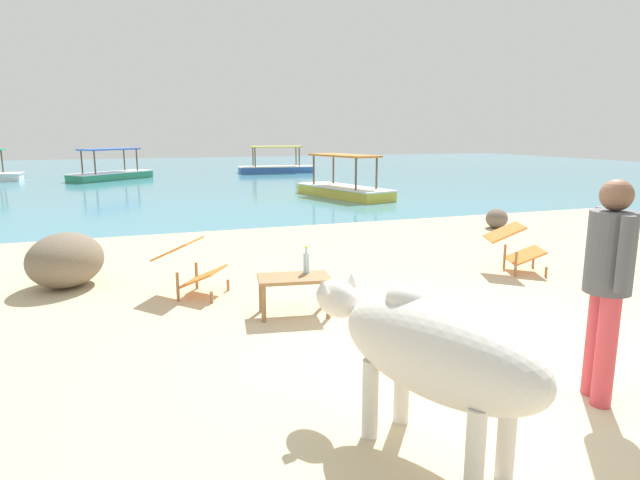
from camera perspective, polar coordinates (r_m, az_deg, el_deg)
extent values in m
cube|color=#CCB78E|center=(5.03, 15.63, -12.03)|extent=(18.00, 14.00, 0.04)
cube|color=teal|center=(25.95, -13.74, 6.57)|extent=(60.00, 36.00, 0.03)
cylinder|color=beige|center=(3.62, 5.28, -16.26)|extent=(0.11, 0.11, 0.53)
cylinder|color=beige|center=(3.81, 8.57, -14.86)|extent=(0.11, 0.11, 0.53)
cylinder|color=beige|center=(3.18, 15.94, -20.85)|extent=(0.11, 0.11, 0.53)
cylinder|color=beige|center=(3.40, 18.97, -18.83)|extent=(0.11, 0.11, 0.53)
ellipsoid|color=beige|center=(3.31, 12.16, -11.21)|extent=(0.98, 1.53, 0.57)
ellipsoid|color=beige|center=(3.85, 1.83, -6.17)|extent=(0.34, 0.44, 0.27)
cone|color=beige|center=(3.74, 0.28, -4.88)|extent=(0.12, 0.12, 0.10)
cone|color=beige|center=(3.91, 3.33, -4.18)|extent=(0.12, 0.12, 0.10)
ellipsoid|color=beige|center=(3.38, 9.00, -6.21)|extent=(0.31, 0.33, 0.19)
cube|color=olive|center=(5.80, -2.76, -4.01)|extent=(0.82, 0.56, 0.04)
cylinder|color=olive|center=(6.08, 0.22, -5.35)|extent=(0.05, 0.05, 0.39)
cylinder|color=olive|center=(5.75, 0.89, -6.36)|extent=(0.05, 0.05, 0.39)
cylinder|color=olive|center=(6.00, -6.20, -5.66)|extent=(0.05, 0.05, 0.39)
cylinder|color=olive|center=(5.66, -5.93, -6.70)|extent=(0.05, 0.05, 0.39)
cylinder|color=#A3C6D1|center=(5.91, -1.44, -2.43)|extent=(0.07, 0.07, 0.22)
cylinder|color=#A3C6D1|center=(5.88, -1.44, -1.10)|extent=(0.03, 0.03, 0.06)
cylinder|color=yellow|center=(5.87, -1.44, -0.74)|extent=(0.03, 0.03, 0.02)
cylinder|color=olive|center=(6.85, -9.62, -4.69)|extent=(0.04, 0.04, 0.14)
cylinder|color=olive|center=(6.39, -11.29, -5.92)|extent=(0.04, 0.04, 0.14)
cylinder|color=olive|center=(6.98, -12.82, -3.66)|extent=(0.04, 0.04, 0.34)
cylinder|color=olive|center=(6.53, -14.69, -4.79)|extent=(0.04, 0.04, 0.34)
cube|color=orange|center=(6.66, -12.14, -3.75)|extent=(0.64, 0.67, 0.21)
cube|color=orange|center=(6.71, -14.70, -0.87)|extent=(0.67, 0.69, 0.23)
cylinder|color=olive|center=(8.48, 21.44, -2.24)|extent=(0.04, 0.04, 0.14)
cylinder|color=olive|center=(8.00, 22.63, -3.09)|extent=(0.04, 0.04, 0.14)
cylinder|color=olive|center=(8.33, 18.80, -1.58)|extent=(0.04, 0.04, 0.34)
cylinder|color=olive|center=(7.85, 19.84, -2.41)|extent=(0.04, 0.04, 0.34)
cube|color=orange|center=(8.14, 20.73, -1.50)|extent=(0.60, 0.64, 0.21)
cube|color=orange|center=(7.98, 18.76, 0.79)|extent=(0.63, 0.66, 0.23)
cylinder|color=#CC3D47|center=(4.41, 27.77, -10.31)|extent=(0.14, 0.14, 0.82)
cylinder|color=#CC3D47|center=(4.56, 26.92, -9.51)|extent=(0.14, 0.14, 0.82)
cylinder|color=#4C4C51|center=(4.30, 28.17, -1.14)|extent=(0.32, 0.32, 0.58)
cylinder|color=#4C4C51|center=(4.11, 29.31, -1.36)|extent=(0.09, 0.09, 0.52)
cylinder|color=#4C4C51|center=(4.49, 27.20, -0.20)|extent=(0.09, 0.09, 0.52)
sphere|color=brown|center=(4.24, 28.67, 4.15)|extent=(0.22, 0.22, 0.22)
ellipsoid|color=#756651|center=(7.59, -25.12, -1.91)|extent=(1.25, 1.35, 0.69)
ellipsoid|color=#6B5B4C|center=(11.71, 18.04, 2.16)|extent=(0.71, 0.73, 0.39)
cube|color=#3866B7|center=(27.00, -4.62, 7.35)|extent=(3.69, 1.43, 0.28)
cube|color=white|center=(26.99, -4.62, 7.69)|extent=(3.76, 1.49, 0.04)
cylinder|color=brown|center=(27.54, -2.54, 8.73)|extent=(0.06, 0.06, 0.95)
cylinder|color=brown|center=(26.79, -2.19, 8.67)|extent=(0.06, 0.06, 0.95)
cylinder|color=brown|center=(27.18, -7.05, 8.63)|extent=(0.06, 0.06, 0.95)
cylinder|color=brown|center=(26.42, -6.83, 8.56)|extent=(0.06, 0.06, 0.95)
cube|color=#EFD14C|center=(26.94, -4.65, 9.73)|extent=(2.60, 1.17, 0.06)
cube|color=gold|center=(16.79, 2.50, 5.02)|extent=(1.98, 3.76, 0.28)
cube|color=white|center=(16.78, 2.51, 5.57)|extent=(2.05, 3.85, 0.04)
cylinder|color=brown|center=(17.39, -0.66, 7.28)|extent=(0.06, 0.06, 0.95)
cylinder|color=brown|center=(17.83, 1.41, 7.38)|extent=(0.06, 0.06, 0.95)
cylinder|color=brown|center=(15.65, 3.79, 6.82)|extent=(0.06, 0.06, 0.95)
cylinder|color=brown|center=(16.14, 5.95, 6.91)|extent=(0.06, 0.06, 0.95)
cube|color=orange|center=(16.71, 2.54, 8.84)|extent=(1.55, 2.68, 0.06)
cube|color=#338E66|center=(24.50, -21.04, 6.25)|extent=(3.43, 3.20, 0.28)
cube|color=white|center=(24.49, -21.06, 6.62)|extent=(3.52, 3.29, 0.04)
cylinder|color=brown|center=(25.46, -19.84, 7.88)|extent=(0.06, 0.06, 0.95)
cylinder|color=brown|center=(24.89, -18.65, 7.89)|extent=(0.06, 0.06, 0.95)
cylinder|color=brown|center=(24.09, -23.71, 7.45)|extent=(0.06, 0.06, 0.95)
cylinder|color=brown|center=(23.48, -22.55, 7.46)|extent=(0.06, 0.06, 0.95)
cube|color=#3D66C6|center=(24.44, -21.22, 8.86)|extent=(2.51, 2.37, 0.06)
cylinder|color=brown|center=(26.19, -30.37, 7.09)|extent=(0.06, 0.06, 0.95)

